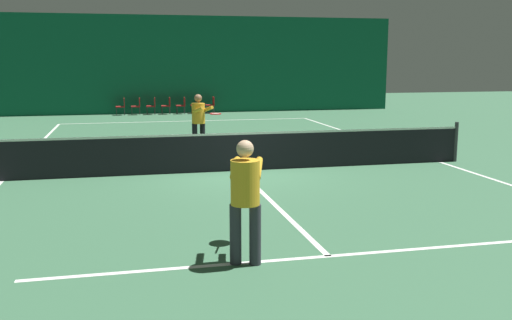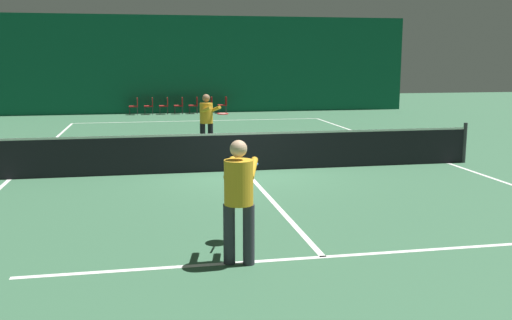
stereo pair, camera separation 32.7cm
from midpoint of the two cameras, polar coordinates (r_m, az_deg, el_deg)
name	(u,v)px [view 2 (the right image)]	position (r m, az deg, el deg)	size (l,w,h in m)	color
ground_plane	(245,171)	(14.14, -0.48, -1.08)	(60.00, 60.00, 0.00)	#386647
backdrop_curtain	(191,65)	(29.72, -6.20, 9.46)	(23.00, 0.12, 4.92)	#0F5138
court_line_baseline_far	(199,121)	(25.82, -5.32, 3.93)	(11.00, 0.10, 0.00)	white
court_line_service_far	(214,137)	(20.39, -3.77, 2.33)	(8.25, 0.10, 0.00)	white
court_line_service_near	(323,257)	(8.14, 7.90, -9.58)	(8.25, 0.10, 0.00)	white
court_line_sideline_left	(10,179)	(14.23, -22.83, -1.80)	(0.10, 23.80, 0.00)	white
court_line_sideline_right	(448,163)	(16.07, 19.19, -0.29)	(0.10, 23.80, 0.00)	white
court_line_centre	(245,171)	(14.14, -0.48, -1.07)	(0.10, 12.80, 0.00)	white
tennis_net	(245,150)	(14.05, -0.48, 0.97)	(12.00, 0.10, 1.07)	black
player_near	(239,192)	(7.58, -0.46, -3.24)	(0.73, 1.40, 1.69)	#2D2D38
player_far	(207,118)	(17.12, -4.38, 4.20)	(0.84, 1.40, 1.71)	black
courtside_chair_0	(135,105)	(29.15, -11.70, 5.41)	(0.44, 0.44, 0.84)	#2D2D2D
courtside_chair_1	(150,105)	(29.15, -10.23, 5.46)	(0.44, 0.44, 0.84)	#2D2D2D
courtside_chair_2	(165,105)	(29.17, -8.76, 5.50)	(0.44, 0.44, 0.84)	#2D2D2D
courtside_chair_3	(180,104)	(29.21, -7.29, 5.54)	(0.44, 0.44, 0.84)	#2D2D2D
courtside_chair_4	(195,104)	(29.27, -5.83, 5.58)	(0.44, 0.44, 0.84)	#2D2D2D
courtside_chair_5	(209,104)	(29.34, -4.38, 5.62)	(0.44, 0.44, 0.84)	#2D2D2D
courtside_chair_6	(224,104)	(29.44, -2.93, 5.65)	(0.44, 0.44, 0.84)	#2D2D2D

